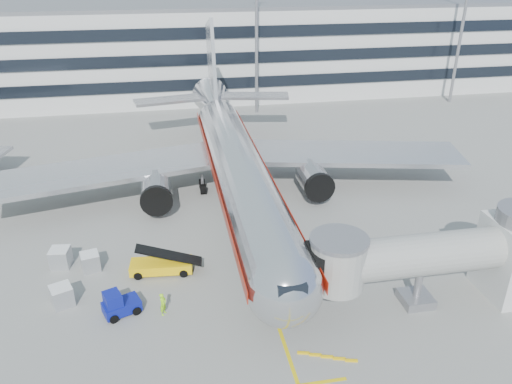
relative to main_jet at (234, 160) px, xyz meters
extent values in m
plane|color=gray|center=(0.00, -11.72, -4.23)|extent=(180.00, 180.00, 0.00)
cube|color=yellow|center=(0.00, -1.72, -4.23)|extent=(0.25, 70.00, 0.01)
cylinder|color=silver|center=(0.00, -3.72, -0.03)|extent=(5.00, 36.00, 5.00)
sphere|color=silver|center=(0.00, -21.72, -0.03)|extent=(5.00, 5.00, 5.00)
cone|color=silver|center=(0.00, 19.28, 0.57)|extent=(5.00, 10.00, 5.00)
cube|color=black|center=(0.00, -23.22, 1.09)|extent=(1.80, 1.20, 0.90)
cube|color=#B7B7BC|center=(13.00, 1.78, -0.83)|extent=(24.95, 12.07, 0.50)
cube|color=#B7B7BC|center=(-13.00, 1.78, -0.83)|extent=(24.95, 12.07, 0.50)
cylinder|color=#99999E|center=(8.00, -1.72, -2.03)|extent=(3.00, 4.20, 3.00)
cylinder|color=#99999E|center=(-8.00, -1.72, -2.03)|extent=(3.00, 4.20, 3.00)
cylinder|color=black|center=(8.00, -3.72, -2.03)|extent=(3.10, 0.50, 3.10)
cylinder|color=black|center=(-8.00, -3.72, -2.03)|extent=(3.10, 0.50, 3.10)
cube|color=#B7B7BC|center=(0.00, 19.78, 4.97)|extent=(0.45, 9.39, 13.72)
cube|color=#B7B7BC|center=(5.50, 20.28, 1.17)|extent=(10.41, 4.94, 0.35)
cube|color=#B7B7BC|center=(-5.50, 20.28, 1.17)|extent=(10.41, 4.94, 0.35)
cylinder|color=gray|center=(0.00, -19.72, -3.33)|extent=(0.24, 0.24, 1.80)
cylinder|color=black|center=(0.00, -19.72, -3.78)|extent=(0.35, 0.90, 0.90)
cylinder|color=gray|center=(3.20, 2.28, -3.23)|extent=(0.30, 0.30, 2.00)
cylinder|color=gray|center=(-3.20, 2.28, -3.23)|extent=(0.30, 0.30, 2.00)
cube|color=#A51B0B|center=(2.52, -3.72, 0.27)|extent=(0.06, 38.00, 0.90)
cube|color=#A51B0B|center=(-2.52, -3.72, 0.27)|extent=(0.06, 38.00, 0.90)
cylinder|color=#A8A8A3|center=(10.50, -19.72, -0.03)|extent=(13.00, 3.00, 3.00)
cylinder|color=#A8A8A3|center=(4.20, -19.72, -0.03)|extent=(3.80, 3.80, 3.40)
cylinder|color=gray|center=(4.20, -19.72, 1.87)|extent=(4.00, 4.00, 0.30)
cube|color=black|center=(2.90, -19.72, -0.03)|extent=(1.40, 2.60, 2.60)
cylinder|color=gray|center=(10.50, -19.72, -2.63)|extent=(0.56, 0.56, 3.20)
cube|color=gray|center=(10.50, -19.72, -3.88)|extent=(2.20, 2.20, 0.70)
cylinder|color=black|center=(9.60, -19.72, -3.88)|extent=(0.35, 0.70, 0.70)
cylinder|color=black|center=(11.40, -19.72, -3.88)|extent=(0.35, 0.70, 0.70)
cube|color=silver|center=(0.00, 46.28, 3.27)|extent=(150.00, 24.00, 15.00)
cube|color=black|center=(0.00, 34.18, -0.23)|extent=(150.00, 0.30, 1.80)
cube|color=black|center=(0.00, 34.18, 3.77)|extent=(150.00, 0.30, 1.80)
cube|color=black|center=(0.00, 34.18, 7.77)|extent=(150.00, 0.30, 1.80)
cube|color=gray|center=(0.00, 46.28, 11.07)|extent=(150.00, 24.00, 0.60)
cylinder|color=gray|center=(8.00, 30.28, 8.27)|extent=(0.50, 0.50, 25.00)
cylinder|color=gray|center=(42.00, 30.28, 8.27)|extent=(0.50, 0.50, 25.00)
cube|color=yellow|center=(-7.80, -12.34, -3.62)|extent=(5.04, 2.22, 0.78)
cube|color=black|center=(-7.80, -12.34, -2.62)|extent=(5.24, 1.68, 1.71)
cylinder|color=black|center=(-9.51, -11.40, -3.90)|extent=(0.69, 0.37, 0.67)
cylinder|color=black|center=(-9.65, -12.96, -3.90)|extent=(0.69, 0.37, 0.67)
cylinder|color=black|center=(-5.96, -11.72, -3.90)|extent=(0.69, 0.37, 0.67)
cylinder|color=black|center=(-6.10, -13.28, -3.90)|extent=(0.69, 0.37, 0.67)
cube|color=navy|center=(-10.67, -16.95, -3.64)|extent=(2.90, 2.29, 0.82)
cube|color=navy|center=(-11.17, -17.15, -2.82)|extent=(1.52, 1.67, 1.00)
cube|color=black|center=(-11.17, -17.15, -2.51)|extent=(1.37, 1.47, 0.09)
cylinder|color=black|center=(-11.68, -16.62, -3.92)|extent=(0.69, 0.49, 0.64)
cylinder|color=black|center=(-11.18, -17.89, -3.92)|extent=(0.69, 0.49, 0.64)
cylinder|color=black|center=(-10.16, -16.02, -3.92)|extent=(0.69, 0.49, 0.64)
cylinder|color=black|center=(-9.65, -17.28, -3.92)|extent=(0.69, 0.49, 0.64)
cube|color=#ADB0B4|center=(-15.89, -9.89, -3.46)|extent=(1.68, 1.68, 1.56)
cube|color=white|center=(-15.89, -9.89, -2.66)|extent=(1.68, 1.68, 0.06)
cube|color=#ADB0B4|center=(-13.44, -10.87, -3.51)|extent=(1.69, 1.69, 1.44)
cube|color=white|center=(-13.44, -10.87, -2.78)|extent=(1.69, 1.69, 0.05)
cube|color=#ADB0B4|center=(-14.98, -15.15, -3.48)|extent=(1.90, 1.90, 1.50)
cube|color=white|center=(-14.98, -15.15, -2.72)|extent=(1.90, 1.90, 0.06)
imported|color=#A4FF1A|center=(-7.75, -17.58, -3.36)|extent=(0.67, 0.76, 1.74)
camera|label=1|loc=(-6.49, -46.65, 19.06)|focal=35.00mm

